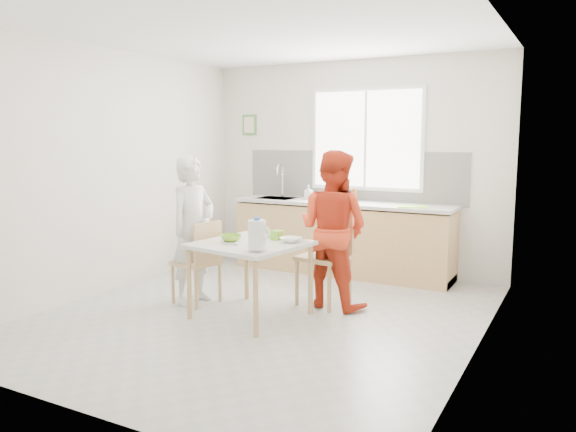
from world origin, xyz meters
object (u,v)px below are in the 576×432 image
object	(u,v)px
chair_far	(328,251)
wine_bottle_b	(344,190)
person_white	(193,230)
bowl_white	(291,240)
milk_jug	(257,234)
person_red	(333,229)
bowl_green	(231,238)
wine_bottle_a	(342,188)
dining_table	(250,250)
chair_left	(200,259)

from	to	relation	value
chair_far	wine_bottle_b	size ratio (longest dim) A/B	3.34
chair_far	person_white	world-z (taller)	person_white
bowl_white	milk_jug	distance (m)	0.55
person_red	bowl_green	xyz separation A→B (m)	(-0.76, -0.71, -0.04)
bowl_white	wine_bottle_a	distance (m)	1.98
dining_table	chair_left	bearing A→B (deg)	171.34
chair_left	wine_bottle_b	distance (m)	2.21
chair_left	milk_jug	distance (m)	1.12
chair_left	chair_far	size ratio (longest dim) A/B	0.87
wine_bottle_a	dining_table	bearing A→B (deg)	-91.25
chair_left	bowl_white	size ratio (longest dim) A/B	4.53
chair_left	bowl_green	world-z (taller)	chair_left
wine_bottle_a	bowl_white	bearing A→B (deg)	-81.54
wine_bottle_a	wine_bottle_b	world-z (taller)	wine_bottle_a
chair_left	bowl_green	distance (m)	0.56
bowl_green	dining_table	bearing A→B (deg)	5.37
chair_far	person_red	distance (m)	0.27
bowl_green	milk_jug	size ratio (longest dim) A/B	0.70
person_red	bowl_green	distance (m)	1.05
chair_left	wine_bottle_a	distance (m)	2.24
chair_far	person_white	xyz separation A→B (m)	(-1.24, -0.65, 0.22)
person_red	bowl_green	world-z (taller)	person_red
person_red	bowl_green	bearing A→B (deg)	51.62
bowl_green	person_red	bearing A→B (deg)	42.96
dining_table	wine_bottle_a	distance (m)	2.18
chair_far	wine_bottle_a	size ratio (longest dim) A/B	3.13
person_white	bowl_green	bearing A→B (deg)	-94.91
person_white	chair_far	bearing A→B (deg)	-53.88
dining_table	chair_left	world-z (taller)	chair_left
milk_jug	bowl_green	bearing A→B (deg)	156.37
dining_table	wine_bottle_a	size ratio (longest dim) A/B	3.36
person_white	wine_bottle_a	distance (m)	2.20
chair_far	wine_bottle_b	world-z (taller)	wine_bottle_b
dining_table	milk_jug	size ratio (longest dim) A/B	3.81
person_white	milk_jug	bearing A→B (deg)	-104.18
bowl_white	wine_bottle_b	distance (m)	1.93
bowl_white	wine_bottle_b	bearing A→B (deg)	97.46
chair_left	milk_jug	xyz separation A→B (m)	(0.95, -0.43, 0.40)
dining_table	bowl_white	distance (m)	0.40
person_white	person_red	distance (m)	1.45
chair_left	wine_bottle_a	bearing A→B (deg)	169.09
dining_table	bowl_green	world-z (taller)	bowl_green
chair_left	bowl_green	xyz separation A→B (m)	(0.47, -0.12, 0.28)
chair_left	chair_far	world-z (taller)	chair_far
wine_bottle_b	dining_table	bearing A→B (deg)	-92.36
chair_left	bowl_green	bearing A→B (deg)	84.10
dining_table	bowl_green	size ratio (longest dim) A/B	5.42
chair_far	milk_jug	size ratio (longest dim) A/B	3.55
bowl_green	bowl_white	distance (m)	0.58
chair_far	bowl_green	size ratio (longest dim) A/B	5.06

